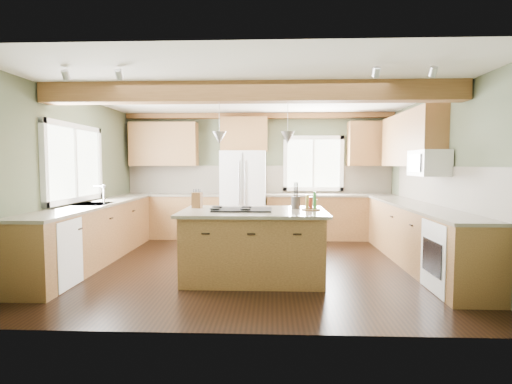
{
  "coord_description": "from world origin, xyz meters",
  "views": [
    {
      "loc": [
        0.29,
        -6.0,
        1.53
      ],
      "look_at": [
        0.03,
        0.3,
        1.09
      ],
      "focal_mm": 28.0,
      "sensor_mm": 36.0,
      "label": 1
    }
  ],
  "objects": [
    {
      "name": "floor",
      "position": [
        0.0,
        0.0,
        0.0
      ],
      "size": [
        5.6,
        5.6,
        0.0
      ],
      "primitive_type": "plane",
      "color": "black",
      "rests_on": "ground"
    },
    {
      "name": "ceiling",
      "position": [
        0.0,
        0.0,
        2.6
      ],
      "size": [
        5.6,
        5.6,
        0.0
      ],
      "primitive_type": "plane",
      "rotation": [
        3.14,
        0.0,
        0.0
      ],
      "color": "silver",
      "rests_on": "wall_back"
    },
    {
      "name": "wall_back",
      "position": [
        0.0,
        2.5,
        1.3
      ],
      "size": [
        5.6,
        0.0,
        5.6
      ],
      "primitive_type": "plane",
      "rotation": [
        1.57,
        0.0,
        0.0
      ],
      "color": "#48533B",
      "rests_on": "ground"
    },
    {
      "name": "wall_left",
      "position": [
        -2.8,
        0.0,
        1.3
      ],
      "size": [
        0.0,
        5.0,
        5.0
      ],
      "primitive_type": "plane",
      "rotation": [
        1.57,
        0.0,
        1.57
      ],
      "color": "#48533B",
      "rests_on": "ground"
    },
    {
      "name": "wall_right",
      "position": [
        2.8,
        0.0,
        1.3
      ],
      "size": [
        0.0,
        5.0,
        5.0
      ],
      "primitive_type": "plane",
      "rotation": [
        1.57,
        0.0,
        -1.57
      ],
      "color": "#48533B",
      "rests_on": "ground"
    },
    {
      "name": "ceiling_beam",
      "position": [
        0.0,
        -0.73,
        2.47
      ],
      "size": [
        5.55,
        0.26,
        0.26
      ],
      "primitive_type": "cube",
      "color": "brown",
      "rests_on": "ceiling"
    },
    {
      "name": "soffit_trim",
      "position": [
        0.0,
        2.4,
        2.54
      ],
      "size": [
        5.55,
        0.2,
        0.1
      ],
      "primitive_type": "cube",
      "color": "brown",
      "rests_on": "ceiling"
    },
    {
      "name": "backsplash_back",
      "position": [
        0.0,
        2.48,
        1.21
      ],
      "size": [
        5.58,
        0.03,
        0.58
      ],
      "primitive_type": "cube",
      "color": "brown",
      "rests_on": "wall_back"
    },
    {
      "name": "backsplash_right",
      "position": [
        2.78,
        0.05,
        1.21
      ],
      "size": [
        0.03,
        3.7,
        0.58
      ],
      "primitive_type": "cube",
      "color": "brown",
      "rests_on": "wall_right"
    },
    {
      "name": "base_cab_back_left",
      "position": [
        -1.79,
        2.2,
        0.44
      ],
      "size": [
        2.02,
        0.6,
        0.88
      ],
      "primitive_type": "cube",
      "color": "brown",
      "rests_on": "floor"
    },
    {
      "name": "counter_back_left",
      "position": [
        -1.79,
        2.2,
        0.9
      ],
      "size": [
        2.06,
        0.64,
        0.04
      ],
      "primitive_type": "cube",
      "color": "brown",
      "rests_on": "base_cab_back_left"
    },
    {
      "name": "base_cab_back_right",
      "position": [
        1.49,
        2.2,
        0.44
      ],
      "size": [
        2.62,
        0.6,
        0.88
      ],
      "primitive_type": "cube",
      "color": "brown",
      "rests_on": "floor"
    },
    {
      "name": "counter_back_right",
      "position": [
        1.49,
        2.2,
        0.9
      ],
      "size": [
        2.66,
        0.64,
        0.04
      ],
      "primitive_type": "cube",
      "color": "brown",
      "rests_on": "base_cab_back_right"
    },
    {
      "name": "base_cab_left",
      "position": [
        -2.5,
        0.05,
        0.44
      ],
      "size": [
        0.6,
        3.7,
        0.88
      ],
      "primitive_type": "cube",
      "color": "brown",
      "rests_on": "floor"
    },
    {
      "name": "counter_left",
      "position": [
        -2.5,
        0.05,
        0.9
      ],
      "size": [
        0.64,
        3.74,
        0.04
      ],
      "primitive_type": "cube",
      "color": "brown",
      "rests_on": "base_cab_left"
    },
    {
      "name": "base_cab_right",
      "position": [
        2.5,
        0.05,
        0.44
      ],
      "size": [
        0.6,
        3.7,
        0.88
      ],
      "primitive_type": "cube",
      "color": "brown",
      "rests_on": "floor"
    },
    {
      "name": "counter_right",
      "position": [
        2.5,
        0.05,
        0.9
      ],
      "size": [
        0.64,
        3.74,
        0.04
      ],
      "primitive_type": "cube",
      "color": "brown",
      "rests_on": "base_cab_right"
    },
    {
      "name": "upper_cab_back_left",
      "position": [
        -1.99,
        2.33,
        1.95
      ],
      "size": [
        1.4,
        0.35,
        0.9
      ],
      "primitive_type": "cube",
      "color": "brown",
      "rests_on": "wall_back"
    },
    {
      "name": "upper_cab_over_fridge",
      "position": [
        -0.3,
        2.33,
        2.15
      ],
      "size": [
        0.96,
        0.35,
        0.7
      ],
      "primitive_type": "cube",
      "color": "brown",
      "rests_on": "wall_back"
    },
    {
      "name": "upper_cab_right",
      "position": [
        2.62,
        0.9,
        1.95
      ],
      "size": [
        0.35,
        2.2,
        0.9
      ],
      "primitive_type": "cube",
      "color": "brown",
      "rests_on": "wall_right"
    },
    {
      "name": "upper_cab_back_corner",
      "position": [
        2.3,
        2.33,
        1.95
      ],
      "size": [
        0.9,
        0.35,
        0.9
      ],
      "primitive_type": "cube",
      "color": "brown",
      "rests_on": "wall_back"
    },
    {
      "name": "window_left",
      "position": [
        -2.78,
        0.05,
        1.55
      ],
      "size": [
        0.04,
        1.6,
        1.05
      ],
      "primitive_type": "cube",
      "color": "white",
      "rests_on": "wall_left"
    },
    {
      "name": "window_back",
      "position": [
        1.15,
        2.48,
        1.55
      ],
      "size": [
        1.1,
        0.04,
        1.0
      ],
      "primitive_type": "cube",
      "color": "white",
      "rests_on": "wall_back"
    },
    {
      "name": "sink",
      "position": [
        -2.5,
        0.05,
        0.91
      ],
      "size": [
        0.5,
        0.65,
        0.03
      ],
      "primitive_type": "cube",
      "color": "#262628",
      "rests_on": "counter_left"
    },
    {
      "name": "faucet",
      "position": [
        -2.32,
        0.05,
        1.05
      ],
      "size": [
        0.02,
        0.02,
        0.28
      ],
      "primitive_type": "cylinder",
      "color": "#B2B2B7",
      "rests_on": "sink"
    },
    {
      "name": "dishwasher",
      "position": [
        -2.49,
        -1.25,
        0.43
      ],
      "size": [
        0.6,
        0.6,
        0.84
      ],
      "primitive_type": "cube",
      "color": "white",
      "rests_on": "floor"
    },
    {
      "name": "oven",
      "position": [
        2.49,
        -1.25,
        0.43
      ],
      "size": [
        0.6,
        0.72,
        0.84
      ],
      "primitive_type": "cube",
      "color": "white",
      "rests_on": "floor"
    },
    {
      "name": "microwave",
      "position": [
        2.58,
        -0.05,
        1.55
      ],
      "size": [
        0.4,
        0.7,
        0.38
      ],
      "primitive_type": "cube",
      "color": "white",
      "rests_on": "wall_right"
    },
    {
      "name": "pendant_left",
      "position": [
        -0.41,
        -0.73,
        1.88
      ],
      "size": [
        0.18,
        0.18,
        0.16
      ],
      "primitive_type": "cone",
      "rotation": [
        3.14,
        0.0,
        0.0
      ],
      "color": "#B2B2B7",
      "rests_on": "ceiling"
    },
    {
      "name": "pendant_right",
      "position": [
        0.49,
        -0.73,
        1.88
      ],
      "size": [
        0.18,
        0.18,
        0.16
      ],
      "primitive_type": "cone",
      "rotation": [
        3.14,
        0.0,
        0.0
      ],
      "color": "#B2B2B7",
      "rests_on": "ceiling"
    },
    {
      "name": "refrigerator",
      "position": [
        -0.3,
        2.12,
        0.9
      ],
      "size": [
        0.9,
        0.74,
        1.8
      ],
      "primitive_type": "cube",
      "color": "white",
      "rests_on": "floor"
    },
    {
      "name": "island",
      "position": [
        0.04,
        -0.73,
        0.44
      ],
      "size": [
        1.8,
        1.1,
        0.88
      ],
      "primitive_type": "cube",
      "rotation": [
        0.0,
        0.0,
        0.0
      ],
      "color": "brown",
      "rests_on": "floor"
    },
    {
      "name": "island_top",
      "position": [
        0.04,
        -0.73,
        0.9
      ],
      "size": [
        1.92,
        1.22,
        0.04
      ],
      "primitive_type": "cube",
      "rotation": [
        0.0,
        0.0,
        0.0
      ],
      "color": "brown",
      "rests_on": "island"
    },
    {
      "name": "cooktop",
      "position": [
        -0.11,
        -0.73,
        0.93
      ],
      "size": [
        0.78,
        0.52,
        0.02
      ],
      "primitive_type": "cube",
      "rotation": [
        0.0,
        0.0,
        0.0
      ],
      "color": "black",
      "rests_on": "island_top"
    },
    {
      "name": "knife_block",
      "position": [
        -0.76,
        -0.48,
        1.03
      ],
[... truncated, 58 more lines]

